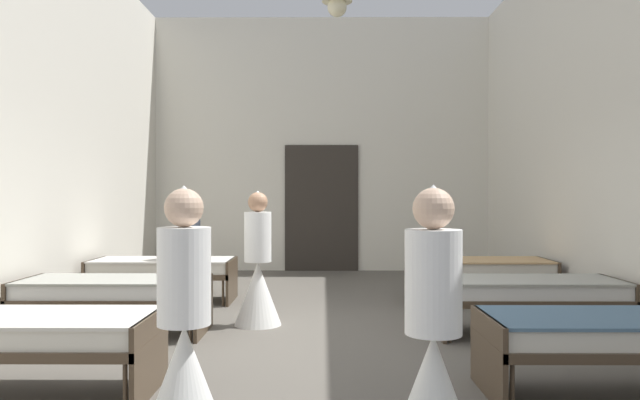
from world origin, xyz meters
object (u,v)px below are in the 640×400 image
(bed_left_row_1, at_px, (114,291))
(nurse_near_aisle, at_px, (433,366))
(nurse_far_aisle, at_px, (184,355))
(bed_right_row_0, at_px, (619,335))
(bed_left_row_2, at_px, (163,269))
(bed_left_row_0, at_px, (21,334))
(bed_right_row_2, at_px, (479,269))
(patient_seated_primary, at_px, (188,237))
(nurse_mid_aisle, at_px, (258,277))
(bed_right_row_1, at_px, (527,292))

(bed_left_row_1, xyz_separation_m, nurse_near_aisle, (2.75, -3.01, 0.09))
(nurse_far_aisle, bearing_deg, bed_right_row_0, 41.01)
(bed_left_row_1, relative_size, bed_left_row_2, 1.00)
(bed_left_row_0, height_order, bed_right_row_0, same)
(bed_right_row_2, bearing_deg, bed_left_row_2, 180.00)
(patient_seated_primary, bearing_deg, bed_right_row_0, -43.77)
(bed_left_row_2, xyz_separation_m, nurse_near_aisle, (2.75, -4.91, 0.09))
(bed_right_row_0, relative_size, nurse_near_aisle, 1.28)
(bed_right_row_0, bearing_deg, bed_left_row_0, 180.00)
(patient_seated_primary, bearing_deg, nurse_far_aisle, -77.48)
(bed_left_row_1, bearing_deg, nurse_mid_aisle, 16.69)
(bed_left_row_0, xyz_separation_m, bed_right_row_2, (4.27, 3.80, 0.00))
(bed_left_row_2, height_order, nurse_mid_aisle, nurse_mid_aisle)
(bed_left_row_2, xyz_separation_m, bed_right_row_2, (4.27, 0.00, 0.00))
(nurse_far_aisle, distance_m, patient_seated_primary, 4.77)
(bed_left_row_0, xyz_separation_m, nurse_far_aisle, (1.38, -0.89, 0.09))
(bed_left_row_0, xyz_separation_m, bed_right_row_1, (4.27, 1.90, 0.00))
(bed_right_row_0, xyz_separation_m, bed_right_row_1, (0.00, 1.90, 0.00))
(bed_left_row_1, height_order, bed_left_row_2, same)
(bed_left_row_0, xyz_separation_m, bed_left_row_2, (0.00, 3.80, 0.00))
(bed_right_row_1, bearing_deg, nurse_far_aisle, -135.96)
(nurse_near_aisle, xyz_separation_m, nurse_mid_aisle, (-1.30, 3.44, 0.00))
(bed_right_row_1, distance_m, bed_right_row_2, 1.90)
(bed_left_row_0, bearing_deg, patient_seated_primary, 84.68)
(bed_left_row_1, height_order, bed_right_row_2, same)
(bed_left_row_2, xyz_separation_m, patient_seated_primary, (0.35, -0.04, 0.43))
(bed_left_row_2, height_order, bed_right_row_2, same)
(bed_right_row_0, xyz_separation_m, nurse_near_aisle, (-1.52, -1.11, 0.09))
(nurse_far_aisle, bearing_deg, patient_seated_primary, 126.36)
(bed_left_row_0, height_order, bed_left_row_1, same)
(bed_left_row_2, height_order, patient_seated_primary, patient_seated_primary)
(nurse_near_aisle, bearing_deg, nurse_far_aisle, 78.63)
(bed_left_row_0, bearing_deg, nurse_mid_aisle, 58.25)
(bed_left_row_2, distance_m, patient_seated_primary, 0.56)
(nurse_near_aisle, bearing_deg, bed_left_row_0, 65.66)
(bed_right_row_0, bearing_deg, nurse_mid_aisle, 140.47)
(bed_right_row_1, height_order, bed_left_row_2, same)
(bed_right_row_0, bearing_deg, bed_left_row_1, 156.01)
(bed_left_row_0, height_order, nurse_far_aisle, nurse_far_aisle)
(bed_left_row_2, bearing_deg, nurse_near_aisle, -60.78)
(bed_right_row_0, xyz_separation_m, bed_right_row_2, (0.00, 3.80, 0.00))
(nurse_near_aisle, height_order, nurse_mid_aisle, same)
(bed_right_row_1, distance_m, nurse_near_aisle, 3.37)
(bed_left_row_1, distance_m, bed_right_row_2, 4.67)
(bed_left_row_1, relative_size, nurse_near_aisle, 1.28)
(bed_left_row_1, distance_m, nurse_mid_aisle, 1.51)
(bed_left_row_2, relative_size, nurse_mid_aisle, 1.28)
(bed_left_row_1, distance_m, patient_seated_primary, 1.94)
(bed_left_row_2, height_order, nurse_far_aisle, nurse_far_aisle)
(bed_right_row_0, distance_m, patient_seated_primary, 5.45)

